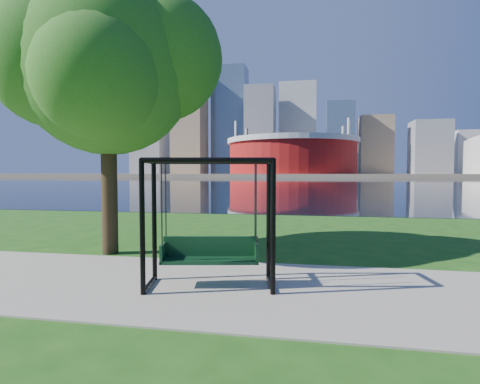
# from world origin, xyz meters

# --- Properties ---
(ground) EXTENTS (900.00, 900.00, 0.00)m
(ground) POSITION_xyz_m (0.00, 0.00, 0.00)
(ground) COLOR #1E5114
(ground) RESTS_ON ground
(path) EXTENTS (120.00, 4.00, 0.03)m
(path) POSITION_xyz_m (0.00, -0.50, 0.01)
(path) COLOR #9E937F
(path) RESTS_ON ground
(river) EXTENTS (900.00, 180.00, 0.02)m
(river) POSITION_xyz_m (0.00, 102.00, 0.01)
(river) COLOR black
(river) RESTS_ON ground
(far_bank) EXTENTS (900.00, 228.00, 2.00)m
(far_bank) POSITION_xyz_m (0.00, 306.00, 1.00)
(far_bank) COLOR #937F60
(far_bank) RESTS_ON ground
(stadium) EXTENTS (83.00, 83.00, 32.00)m
(stadium) POSITION_xyz_m (-10.00, 235.00, 14.23)
(stadium) COLOR maroon
(stadium) RESTS_ON far_bank
(skyline) EXTENTS (392.00, 66.00, 96.50)m
(skyline) POSITION_xyz_m (-4.27, 319.39, 35.89)
(skyline) COLOR gray
(skyline) RESTS_ON far_bank
(swing) EXTENTS (2.52, 1.45, 2.42)m
(swing) POSITION_xyz_m (-0.61, -0.51, 1.17)
(swing) COLOR black
(swing) RESTS_ON ground
(park_tree) EXTENTS (5.84, 5.27, 7.25)m
(park_tree) POSITION_xyz_m (-4.08, 1.96, 5.04)
(park_tree) COLOR black
(park_tree) RESTS_ON ground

